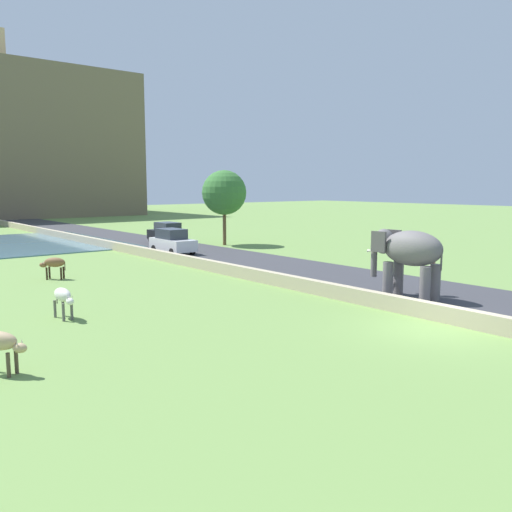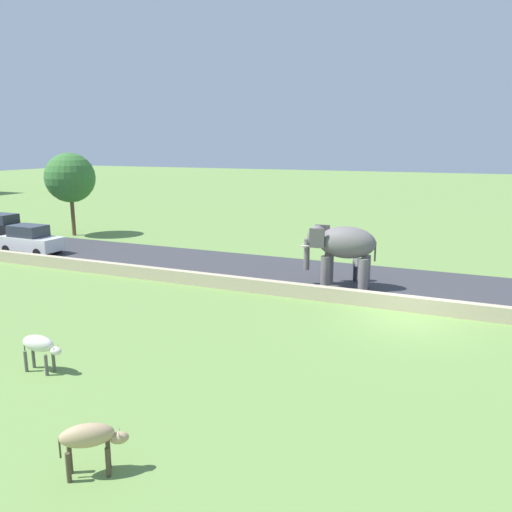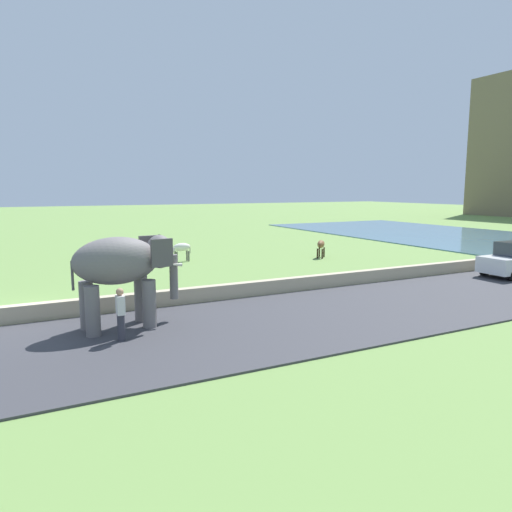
{
  "view_description": "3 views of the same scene",
  "coord_description": "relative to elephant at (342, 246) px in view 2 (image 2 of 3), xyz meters",
  "views": [
    {
      "loc": [
        -15.82,
        -9.87,
        4.88
      ],
      "look_at": [
        -1.71,
        7.41,
        1.91
      ],
      "focal_mm": 37.39,
      "sensor_mm": 36.0,
      "label": 1
    },
    {
      "loc": [
        -19.91,
        -2.31,
        6.74
      ],
      "look_at": [
        1.89,
        7.18,
        1.55
      ],
      "focal_mm": 36.29,
      "sensor_mm": 36.0,
      "label": 2
    },
    {
      "loc": [
        18.31,
        0.6,
        4.48
      ],
      "look_at": [
        1.81,
        8.99,
        1.8
      ],
      "focal_mm": 32.79,
      "sensor_mm": 36.0,
      "label": 3
    }
  ],
  "objects": [
    {
      "name": "car_white",
      "position": [
        0.02,
        19.65,
        -1.14
      ],
      "size": [
        1.85,
        4.03,
        1.8
      ],
      "color": "white",
      "rests_on": "ground"
    },
    {
      "name": "elephant",
      "position": [
        0.0,
        0.0,
        0.0
      ],
      "size": [
        1.6,
        3.52,
        2.99
      ],
      "color": "slate",
      "rests_on": "ground"
    },
    {
      "name": "tree_near",
      "position": [
        6.3,
        22.01,
        2.24
      ],
      "size": [
        3.62,
        3.62,
        6.1
      ],
      "color": "brown",
      "rests_on": "ground"
    },
    {
      "name": "car_black",
      "position": [
        3.17,
        25.94,
        -1.14
      ],
      "size": [
        1.89,
        4.05,
        1.8
      ],
      "color": "black",
      "rests_on": "ground"
    },
    {
      "name": "person_beside_elephant",
      "position": [
        1.34,
        -0.4,
        -1.16
      ],
      "size": [
        0.36,
        0.22,
        1.63
      ],
      "color": "#33333D",
      "rests_on": "ground"
    },
    {
      "name": "cow_tan",
      "position": [
        -15.92,
        1.15,
        -1.2
      ],
      "size": [
        1.11,
        1.3,
        1.15
      ],
      "color": "tan",
      "rests_on": "ground"
    },
    {
      "name": "cow_white",
      "position": [
        -12.61,
        5.93,
        -1.2
      ],
      "size": [
        0.5,
        1.4,
        1.15
      ],
      "color": "silver",
      "rests_on": "ground"
    },
    {
      "name": "ground_plane",
      "position": [
        -3.41,
        -3.47,
        -2.04
      ],
      "size": [
        220.0,
        220.0,
        0.0
      ],
      "primitive_type": "plane",
      "color": "#6B8E47"
    },
    {
      "name": "barrier_wall",
      "position": [
        -2.21,
        14.53,
        -1.72
      ],
      "size": [
        0.4,
        110.0,
        0.63
      ],
      "primitive_type": "cube",
      "color": "tan",
      "rests_on": "ground"
    },
    {
      "name": "road_surface",
      "position": [
        1.59,
        16.53,
        -2.01
      ],
      "size": [
        7.0,
        120.0,
        0.06
      ],
      "primitive_type": "cube",
      "color": "#38383D",
      "rests_on": "ground"
    }
  ]
}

